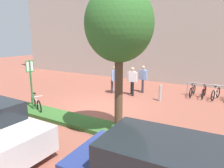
{
  "coord_description": "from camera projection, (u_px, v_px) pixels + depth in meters",
  "views": [
    {
      "loc": [
        5.67,
        -8.21,
        3.44
      ],
      "look_at": [
        0.2,
        1.09,
        1.03
      ],
      "focal_mm": 33.33,
      "sensor_mm": 36.0,
      "label": 1
    }
  ],
  "objects": [
    {
      "name": "building_facade",
      "position": [
        156.0,
        17.0,
        16.23
      ],
      "size": [
        28.0,
        1.2,
        10.0
      ],
      "primitive_type": "cube",
      "color": "#B2ADA3",
      "rests_on": "ground"
    },
    {
      "name": "planter_strip",
      "position": [
        69.0,
        119.0,
        8.77
      ],
      "size": [
        7.0,
        1.1,
        0.16
      ],
      "primitive_type": "cube",
      "color": "#336028",
      "rests_on": "ground"
    },
    {
      "name": "bike_at_sign",
      "position": [
        36.0,
        104.0,
        9.9
      ],
      "size": [
        1.54,
        0.78,
        0.86
      ],
      "color": "black",
      "rests_on": "ground"
    },
    {
      "name": "parking_sign_post",
      "position": [
        31.0,
        79.0,
        9.54
      ],
      "size": [
        0.13,
        0.35,
        2.44
      ],
      "color": "#2D7238",
      "rests_on": "ground"
    },
    {
      "name": "person_casual_tan",
      "position": [
        143.0,
        77.0,
        13.19
      ],
      "size": [
        0.6,
        0.45,
        1.72
      ],
      "color": "#383342",
      "rests_on": "ground"
    },
    {
      "name": "ground_plane",
      "position": [
        98.0,
        107.0,
        10.47
      ],
      "size": [
        60.0,
        60.0,
        0.0
      ],
      "primitive_type": "plane",
      "color": "brown"
    },
    {
      "name": "person_shirt_blue",
      "position": [
        132.0,
        79.0,
        12.51
      ],
      "size": [
        0.61,
        0.45,
        1.72
      ],
      "color": "black",
      "rests_on": "ground"
    },
    {
      "name": "tree_sidewalk",
      "position": [
        119.0,
        25.0,
        6.61
      ],
      "size": [
        2.22,
        2.22,
        5.09
      ],
      "color": "brown",
      "rests_on": "ground"
    },
    {
      "name": "person_shirt_white",
      "position": [
        115.0,
        78.0,
        12.94
      ],
      "size": [
        0.42,
        0.61,
        1.72
      ],
      "color": "#383342",
      "rests_on": "ground"
    },
    {
      "name": "bollard_steel",
      "position": [
        160.0,
        93.0,
        11.47
      ],
      "size": [
        0.16,
        0.16,
        0.9
      ],
      "primitive_type": "cylinder",
      "color": "#ADADB2",
      "rests_on": "ground"
    },
    {
      "name": "bike_rack_cluster",
      "position": [
        216.0,
        93.0,
        11.82
      ],
      "size": [
        3.21,
        1.69,
        0.83
      ],
      "color": "#99999E",
      "rests_on": "ground"
    }
  ]
}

